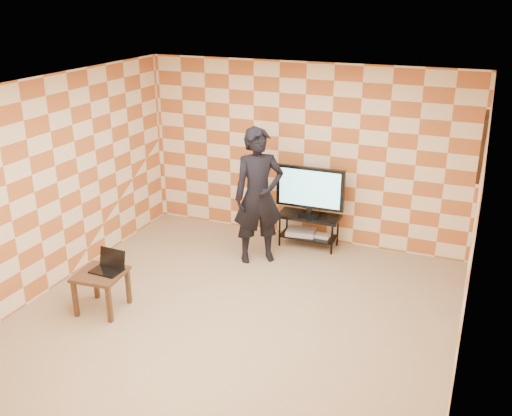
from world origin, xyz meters
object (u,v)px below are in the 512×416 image
object	(u,v)px
tv	(310,189)
person	(259,196)
side_table	(101,279)
tv_stand	(309,223)

from	to	relation	value
tv	person	xyz separation A→B (m)	(-0.53, -0.71, 0.06)
side_table	person	world-z (taller)	person
tv_stand	side_table	xyz separation A→B (m)	(-1.76, -2.72, 0.05)
side_table	tv_stand	bearing A→B (deg)	57.12
tv	side_table	bearing A→B (deg)	-122.91
person	tv	bearing A→B (deg)	17.87
tv	person	distance (m)	0.89
side_table	person	xyz separation A→B (m)	(1.23, 2.00, 0.56)
tv_stand	tv	size ratio (longest dim) A/B	0.90
side_table	tv	bearing A→B (deg)	57.09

